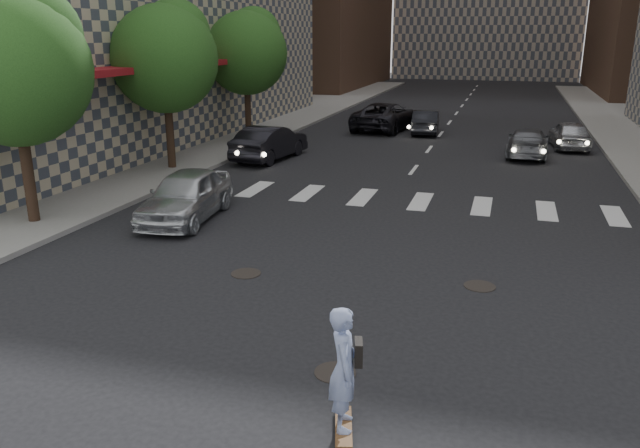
# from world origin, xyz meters

# --- Properties ---
(ground) EXTENTS (160.00, 160.00, 0.00)m
(ground) POSITION_xyz_m (0.00, 0.00, 0.00)
(ground) COLOR black
(ground) RESTS_ON ground
(sidewalk_left) EXTENTS (13.00, 80.00, 0.15)m
(sidewalk_left) POSITION_xyz_m (-14.50, 20.00, 0.07)
(sidewalk_left) COLOR gray
(sidewalk_left) RESTS_ON ground
(tree_a) EXTENTS (4.20, 4.20, 6.60)m
(tree_a) POSITION_xyz_m (-9.45, 3.14, 4.65)
(tree_a) COLOR #382619
(tree_a) RESTS_ON sidewalk_left
(tree_b) EXTENTS (4.20, 4.20, 6.60)m
(tree_b) POSITION_xyz_m (-9.45, 11.14, 4.65)
(tree_b) COLOR #382619
(tree_b) RESTS_ON sidewalk_left
(tree_c) EXTENTS (4.20, 4.20, 6.60)m
(tree_c) POSITION_xyz_m (-9.45, 19.14, 4.65)
(tree_c) COLOR #382619
(tree_c) RESTS_ON sidewalk_left
(manhole_a) EXTENTS (0.70, 0.70, 0.02)m
(manhole_a) POSITION_xyz_m (1.20, -2.50, 0.01)
(manhole_a) COLOR black
(manhole_a) RESTS_ON ground
(manhole_b) EXTENTS (0.70, 0.70, 0.02)m
(manhole_b) POSITION_xyz_m (-2.00, 1.20, 0.01)
(manhole_b) COLOR black
(manhole_b) RESTS_ON ground
(manhole_c) EXTENTS (0.70, 0.70, 0.02)m
(manhole_c) POSITION_xyz_m (3.30, 2.00, 0.01)
(manhole_c) COLOR black
(manhole_c) RESTS_ON ground
(skateboarder) EXTENTS (0.59, 0.99, 1.91)m
(skateboarder) POSITION_xyz_m (1.74, -4.00, 1.00)
(skateboarder) COLOR brown
(skateboarder) RESTS_ON ground
(silver_sedan) EXTENTS (2.22, 4.57, 1.50)m
(silver_sedan) POSITION_xyz_m (-5.50, 4.85, 0.75)
(silver_sedan) COLOR silver
(silver_sedan) RESTS_ON ground
(traffic_car_a) EXTENTS (2.16, 4.75, 1.51)m
(traffic_car_a) POSITION_xyz_m (-6.50, 14.37, 0.76)
(traffic_car_a) COLOR black
(traffic_car_a) RESTS_ON ground
(traffic_car_b) EXTENTS (1.99, 4.48, 1.28)m
(traffic_car_b) POSITION_xyz_m (4.52, 18.46, 0.64)
(traffic_car_b) COLOR slate
(traffic_car_b) RESTS_ON ground
(traffic_car_c) EXTENTS (3.40, 6.04, 1.59)m
(traffic_car_c) POSITION_xyz_m (-3.31, 24.68, 0.80)
(traffic_car_c) COLOR black
(traffic_car_c) RESTS_ON ground
(traffic_car_d) EXTENTS (2.00, 4.16, 1.37)m
(traffic_car_d) POSITION_xyz_m (6.50, 21.24, 0.68)
(traffic_car_d) COLOR #B1B3B9
(traffic_car_d) RESTS_ON ground
(traffic_car_e) EXTENTS (1.72, 4.07, 1.31)m
(traffic_car_e) POSITION_xyz_m (-0.87, 24.00, 0.65)
(traffic_car_e) COLOR black
(traffic_car_e) RESTS_ON ground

